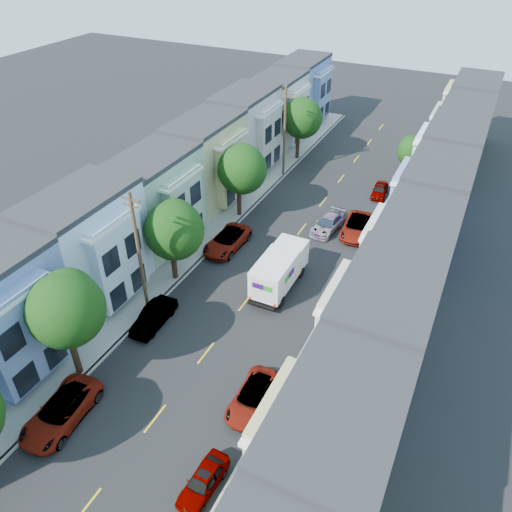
{
  "coord_description": "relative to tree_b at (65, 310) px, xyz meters",
  "views": [
    {
      "loc": [
        13.8,
        -20.38,
        25.39
      ],
      "look_at": [
        -0.63,
        9.24,
        2.2
      ],
      "focal_mm": 35.0,
      "sensor_mm": 36.0,
      "label": 1
    }
  ],
  "objects": [
    {
      "name": "ground",
      "position": [
        6.3,
        5.18,
        -5.64
      ],
      "size": [
        160.0,
        160.0,
        0.0
      ],
      "primitive_type": "plane",
      "color": "black",
      "rests_on": "ground"
    },
    {
      "name": "centerline",
      "position": [
        6.3,
        20.18,
        -5.64
      ],
      "size": [
        0.12,
        70.0,
        0.01
      ],
      "primitive_type": "cube",
      "color": "gold",
      "rests_on": "ground"
    },
    {
      "name": "utility_pole_far",
      "position": [
        0.0,
        33.18,
        -0.49
      ],
      "size": [
        1.6,
        0.26,
        10.0
      ],
      "color": "#42301E",
      "rests_on": "ground"
    },
    {
      "name": "road_slab",
      "position": [
        6.3,
        20.18,
        -5.63
      ],
      "size": [
        12.0,
        70.0,
        0.02
      ],
      "primitive_type": "cube",
      "color": "black",
      "rests_on": "ground"
    },
    {
      "name": "tree_b",
      "position": [
        0.0,
        0.0,
        0.0
      ],
      "size": [
        4.7,
        4.7,
        8.02
      ],
      "color": "black",
      "rests_on": "ground"
    },
    {
      "name": "parked_right_d",
      "position": [
        11.2,
        33.1,
        -5.02
      ],
      "size": [
        1.76,
        3.93,
        1.24
      ],
      "primitive_type": "imported",
      "rotation": [
        0.0,
        0.0,
        0.08
      ],
      "color": "black",
      "rests_on": "ground"
    },
    {
      "name": "tree_e",
      "position": [
        0.0,
        38.14,
        -0.55
      ],
      "size": [
        4.7,
        4.7,
        7.47
      ],
      "color": "black",
      "rests_on": "ground"
    },
    {
      "name": "curb_left",
      "position": [
        0.25,
        20.18,
        -5.57
      ],
      "size": [
        0.3,
        70.0,
        0.15
      ],
      "primitive_type": "cube",
      "color": "gray",
      "rests_on": "ground"
    },
    {
      "name": "parked_left_b",
      "position": [
        1.4,
        -3.32,
        -4.88
      ],
      "size": [
        3.0,
        5.71,
        1.53
      ],
      "primitive_type": "imported",
      "rotation": [
        0.0,
        0.0,
        0.09
      ],
      "color": "black",
      "rests_on": "ground"
    },
    {
      "name": "parked_right_c",
      "position": [
        11.2,
        24.71,
        -4.89
      ],
      "size": [
        2.91,
        5.58,
        1.5
      ],
      "primitive_type": "imported",
      "rotation": [
        0.0,
        0.0,
        0.08
      ],
      "color": "black",
      "rests_on": "ground"
    },
    {
      "name": "tree_far_r",
      "position": [
        13.2,
        36.38,
        -1.55
      ],
      "size": [
        3.1,
        3.1,
        5.69
      ],
      "color": "black",
      "rests_on": "ground"
    },
    {
      "name": "lead_sedan",
      "position": [
        8.55,
        24.11,
        -4.96
      ],
      "size": [
        2.48,
        4.79,
        1.37
      ],
      "primitive_type": "imported",
      "rotation": [
        0.0,
        0.0,
        -0.12
      ],
      "color": "black",
      "rests_on": "ground"
    },
    {
      "name": "tree_c",
      "position": [
        0.0,
        11.4,
        -0.85
      ],
      "size": [
        4.7,
        4.7,
        7.17
      ],
      "color": "black",
      "rests_on": "ground"
    },
    {
      "name": "townhouse_row_left",
      "position": [
        -4.85,
        20.18,
        -5.64
      ],
      "size": [
        5.0,
        70.0,
        8.5
      ],
      "primitive_type": "cube",
      "color": "silver",
      "rests_on": "ground"
    },
    {
      "name": "parked_left_c",
      "position": [
        1.4,
        6.05,
        -4.92
      ],
      "size": [
        1.69,
        4.37,
        1.44
      ],
      "primitive_type": "imported",
      "rotation": [
        0.0,
        0.0,
        0.04
      ],
      "color": "#A3A5A6",
      "rests_on": "ground"
    },
    {
      "name": "sidewalk_left",
      "position": [
        -1.05,
        20.18,
        -5.57
      ],
      "size": [
        2.6,
        70.0,
        0.15
      ],
      "primitive_type": "cube",
      "color": "gray",
      "rests_on": "ground"
    },
    {
      "name": "curb_right",
      "position": [
        12.35,
        20.18,
        -5.57
      ],
      "size": [
        0.3,
        70.0,
        0.15
      ],
      "primitive_type": "cube",
      "color": "gray",
      "rests_on": "ground"
    },
    {
      "name": "townhouse_row_right",
      "position": [
        17.45,
        20.18,
        -5.64
      ],
      "size": [
        5.0,
        70.0,
        8.5
      ],
      "primitive_type": "cube",
      "color": "silver",
      "rests_on": "ground"
    },
    {
      "name": "parked_left_d",
      "position": [
        1.4,
        17.26,
        -4.88
      ],
      "size": [
        2.68,
        5.58,
        1.54
      ],
      "primitive_type": "imported",
      "rotation": [
        0.0,
        0.0,
        -0.02
      ],
      "color": "#400E0B",
      "rests_on": "ground"
    },
    {
      "name": "sidewalk_right",
      "position": [
        13.65,
        20.18,
        -5.57
      ],
      "size": [
        2.6,
        70.0,
        0.15
      ],
      "primitive_type": "cube",
      "color": "gray",
      "rests_on": "ground"
    },
    {
      "name": "parked_right_a",
      "position": [
        11.2,
        -3.28,
        -5.02
      ],
      "size": [
        1.63,
        3.89,
        1.24
      ],
      "primitive_type": "imported",
      "rotation": [
        0.0,
        0.0,
        -0.04
      ],
      "color": "slate",
      "rests_on": "ground"
    },
    {
      "name": "parked_right_b",
      "position": [
        11.2,
        2.73,
        -4.98
      ],
      "size": [
        2.33,
        4.85,
        1.33
      ],
      "primitive_type": "imported",
      "rotation": [
        0.0,
        0.0,
        0.02
      ],
      "color": "silver",
      "rests_on": "ground"
    },
    {
      "name": "tree_d",
      "position": [
        0.0,
        22.87,
        -0.58
      ],
      "size": [
        4.7,
        4.7,
        7.44
      ],
      "color": "black",
      "rests_on": "ground"
    },
    {
      "name": "fedex_truck",
      "position": [
        7.86,
        14.17,
        -3.9
      ],
      "size": [
        2.51,
        6.53,
        3.13
      ],
      "rotation": [
        0.0,
        0.0,
        0.0
      ],
      "color": "silver",
      "rests_on": "ground"
    },
    {
      "name": "utility_pole_near",
      "position": [
        0.0,
        7.18,
        -0.49
      ],
      "size": [
        1.6,
        0.26,
        10.0
      ],
      "color": "#42301E",
      "rests_on": "ground"
    }
  ]
}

